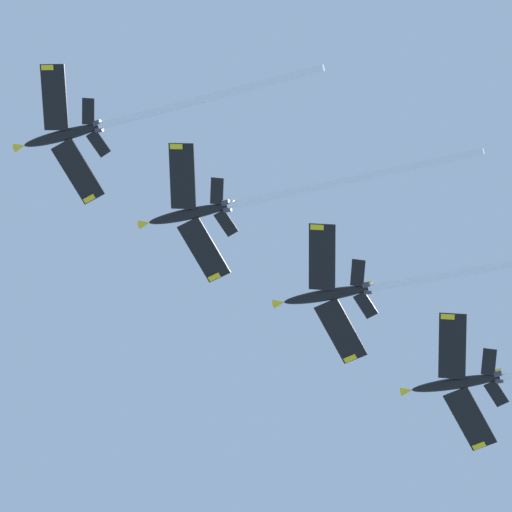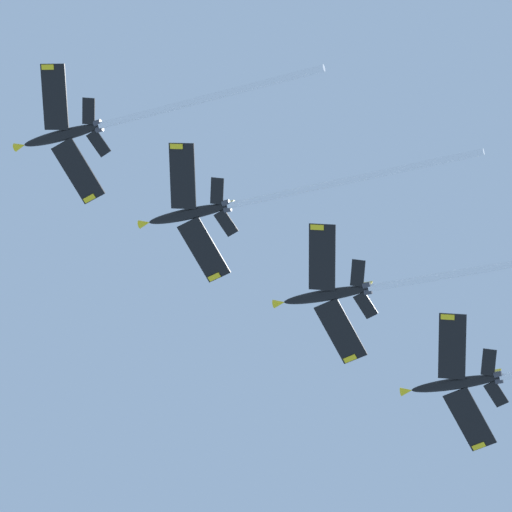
{
  "view_description": "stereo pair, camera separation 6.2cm",
  "coord_description": "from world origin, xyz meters",
  "views": [
    {
      "loc": [
        16.75,
        -17.88,
        1.51
      ],
      "look_at": [
        15.92,
        17.74,
        154.72
      ],
      "focal_mm": 81.52,
      "sensor_mm": 36.0,
      "label": 1
    },
    {
      "loc": [
        16.69,
        -17.88,
        1.51
      ],
      "look_at": [
        15.92,
        17.74,
        154.72
      ],
      "focal_mm": 81.52,
      "sensor_mm": 36.0,
      "label": 2
    }
  ],
  "objects": [
    {
      "name": "jet_third",
      "position": [
        34.5,
        20.54,
        149.23
      ],
      "size": [
        47.09,
        19.65,
        14.88
      ],
      "color": "black"
    },
    {
      "name": "jet_second",
      "position": [
        14.74,
        10.26,
        154.75
      ],
      "size": [
        45.39,
        19.68,
        15.2
      ],
      "color": "black"
    },
    {
      "name": "jet_lead",
      "position": [
        -2.25,
        -0.58,
        158.46
      ],
      "size": [
        43.17,
        19.57,
        13.89
      ],
      "color": "black"
    }
  ]
}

